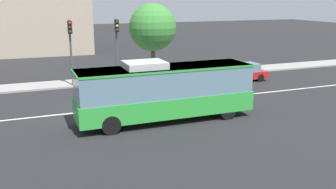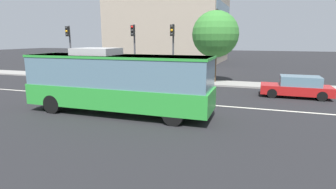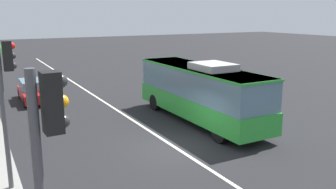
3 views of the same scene
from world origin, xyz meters
The scene contains 10 objects.
ground_plane centered at (0.00, 0.00, 0.00)m, with size 160.00×160.00×0.00m, color black.
sidewalk_kerb centered at (0.00, 7.98, 0.07)m, with size 80.00×2.63×0.14m, color gray.
lane_centre_line centered at (0.00, 0.00, 0.01)m, with size 76.00×0.16×0.01m, color silver.
transit_bus centered at (2.83, -3.27, 1.81)m, with size 10.00×2.51×3.46m.
sedan_red_ahead centered at (12.46, 4.15, 0.72)m, with size 4.52×1.85×1.46m.
traffic_light_near_corner centered at (-0.99, 6.85, 3.56)m, with size 0.32×0.62×5.20m.
traffic_light_mid_block centered at (2.65, 7.08, 3.56)m, with size 0.32×0.62×5.20m.
traffic_light_far_corner centered at (-8.05, 6.86, 3.56)m, with size 0.33×0.62×5.20m.
street_tree_kerbside_left centered at (6.16, 8.42, 4.32)m, with size 4.07×4.07×6.37m.
office_block_background centered at (-5.43, 31.08, 8.50)m, with size 19.48×15.05×17.00m.
Camera 2 is at (9.74, -15.66, 3.94)m, focal length 28.56 mm.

